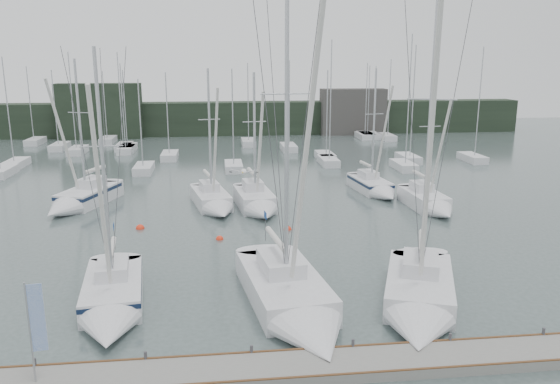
{
  "coord_description": "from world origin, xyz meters",
  "views": [
    {
      "loc": [
        -3.12,
        -23.0,
        11.39
      ],
      "look_at": [
        0.17,
        5.0,
        4.52
      ],
      "focal_mm": 35.0,
      "sensor_mm": 36.0,
      "label": 1
    }
  ],
  "objects_px": {
    "sailboat_near_center": "(297,307)",
    "sailboat_mid_a": "(79,200)",
    "sailboat_near_right": "(419,304)",
    "sailboat_mid_c": "(258,204)",
    "sailboat_mid_b": "(214,203)",
    "sailboat_mid_d": "(376,188)",
    "sailboat_near_left": "(111,303)",
    "buoy_c": "(140,229)",
    "buoy_a": "(220,239)",
    "buoy_b": "(288,230)",
    "dock_banner": "(35,323)",
    "sailboat_mid_e": "(431,204)"
  },
  "relations": [
    {
      "from": "sailboat_near_center",
      "to": "sailboat_near_right",
      "type": "bearing_deg",
      "value": -10.55
    },
    {
      "from": "sailboat_near_right",
      "to": "sailboat_mid_c",
      "type": "distance_m",
      "value": 19.27
    },
    {
      "from": "sailboat_mid_a",
      "to": "sailboat_mid_b",
      "type": "bearing_deg",
      "value": 9.49
    },
    {
      "from": "sailboat_mid_b",
      "to": "buoy_a",
      "type": "xyz_separation_m",
      "value": [
        0.32,
        -7.23,
        -0.55
      ]
    },
    {
      "from": "sailboat_near_center",
      "to": "sailboat_mid_c",
      "type": "relative_size",
      "value": 1.5
    },
    {
      "from": "sailboat_mid_c",
      "to": "buoy_a",
      "type": "xyz_separation_m",
      "value": [
        -2.99,
        -6.36,
        -0.61
      ]
    },
    {
      "from": "sailboat_near_right",
      "to": "buoy_a",
      "type": "bearing_deg",
      "value": 147.59
    },
    {
      "from": "buoy_b",
      "to": "sailboat_near_center",
      "type": "bearing_deg",
      "value": -95.78
    },
    {
      "from": "sailboat_near_center",
      "to": "dock_banner",
      "type": "relative_size",
      "value": 4.54
    },
    {
      "from": "dock_banner",
      "to": "buoy_c",
      "type": "bearing_deg",
      "value": 79.08
    },
    {
      "from": "buoy_b",
      "to": "dock_banner",
      "type": "bearing_deg",
      "value": -122.17
    },
    {
      "from": "sailboat_mid_e",
      "to": "buoy_a",
      "type": "relative_size",
      "value": 21.67
    },
    {
      "from": "sailboat_near_left",
      "to": "buoy_c",
      "type": "relative_size",
      "value": 21.79
    },
    {
      "from": "sailboat_near_left",
      "to": "buoy_b",
      "type": "height_order",
      "value": "sailboat_near_left"
    },
    {
      "from": "buoy_b",
      "to": "buoy_c",
      "type": "relative_size",
      "value": 0.89
    },
    {
      "from": "sailboat_near_left",
      "to": "buoy_b",
      "type": "relative_size",
      "value": 24.53
    },
    {
      "from": "sailboat_near_left",
      "to": "buoy_c",
      "type": "distance_m",
      "value": 13.19
    },
    {
      "from": "sailboat_near_left",
      "to": "buoy_a",
      "type": "distance_m",
      "value": 11.37
    },
    {
      "from": "sailboat_near_center",
      "to": "sailboat_mid_d",
      "type": "height_order",
      "value": "sailboat_near_center"
    },
    {
      "from": "buoy_a",
      "to": "buoy_b",
      "type": "relative_size",
      "value": 0.94
    },
    {
      "from": "sailboat_near_right",
      "to": "sailboat_mid_a",
      "type": "distance_m",
      "value": 28.9
    },
    {
      "from": "buoy_c",
      "to": "dock_banner",
      "type": "bearing_deg",
      "value": -92.85
    },
    {
      "from": "sailboat_mid_c",
      "to": "dock_banner",
      "type": "xyz_separation_m",
      "value": [
        -9.38,
        -22.38,
        1.99
      ]
    },
    {
      "from": "sailboat_near_right",
      "to": "buoy_c",
      "type": "relative_size",
      "value": 27.75
    },
    {
      "from": "sailboat_mid_a",
      "to": "sailboat_near_left",
      "type": "bearing_deg",
      "value": -53.76
    },
    {
      "from": "sailboat_near_center",
      "to": "buoy_a",
      "type": "distance_m",
      "value": 12.18
    },
    {
      "from": "sailboat_near_center",
      "to": "buoy_b",
      "type": "distance_m",
      "value": 13.35
    },
    {
      "from": "sailboat_near_center",
      "to": "sailboat_mid_a",
      "type": "xyz_separation_m",
      "value": [
        -14.24,
        20.75,
        0.04
      ]
    },
    {
      "from": "sailboat_near_right",
      "to": "buoy_a",
      "type": "xyz_separation_m",
      "value": [
        -8.93,
        11.98,
        -0.59
      ]
    },
    {
      "from": "sailboat_near_right",
      "to": "sailboat_mid_b",
      "type": "bearing_deg",
      "value": 136.59
    },
    {
      "from": "buoy_b",
      "to": "buoy_a",
      "type": "bearing_deg",
      "value": -161.49
    },
    {
      "from": "sailboat_mid_c",
      "to": "buoy_b",
      "type": "bearing_deg",
      "value": -77.55
    },
    {
      "from": "sailboat_near_right",
      "to": "buoy_b",
      "type": "xyz_separation_m",
      "value": [
        -4.25,
        13.54,
        -0.59
      ]
    },
    {
      "from": "sailboat_mid_d",
      "to": "buoy_b",
      "type": "height_order",
      "value": "sailboat_mid_d"
    },
    {
      "from": "buoy_b",
      "to": "sailboat_mid_c",
      "type": "bearing_deg",
      "value": 109.39
    },
    {
      "from": "buoy_c",
      "to": "dock_banner",
      "type": "distance_m",
      "value": 19.2
    },
    {
      "from": "sailboat_near_right",
      "to": "sailboat_mid_c",
      "type": "bearing_deg",
      "value": 128.84
    },
    {
      "from": "sailboat_mid_a",
      "to": "sailboat_mid_b",
      "type": "xyz_separation_m",
      "value": [
        10.59,
        -1.81,
        -0.09
      ]
    },
    {
      "from": "sailboat_near_left",
      "to": "sailboat_mid_d",
      "type": "xyz_separation_m",
      "value": [
        18.61,
        20.94,
        -0.0
      ]
    },
    {
      "from": "sailboat_mid_c",
      "to": "buoy_c",
      "type": "xyz_separation_m",
      "value": [
        -8.43,
        -3.38,
        -0.61
      ]
    },
    {
      "from": "sailboat_mid_d",
      "to": "buoy_b",
      "type": "xyz_separation_m",
      "value": [
        -8.92,
        -9.18,
        -0.54
      ]
    },
    {
      "from": "sailboat_mid_e",
      "to": "sailboat_mid_d",
      "type": "bearing_deg",
      "value": 112.62
    },
    {
      "from": "sailboat_near_left",
      "to": "sailboat_mid_b",
      "type": "bearing_deg",
      "value": 68.08
    },
    {
      "from": "sailboat_mid_c",
      "to": "sailboat_mid_e",
      "type": "relative_size",
      "value": 1.05
    },
    {
      "from": "sailboat_mid_b",
      "to": "sailboat_mid_d",
      "type": "xyz_separation_m",
      "value": [
        13.91,
        3.51,
        -0.0
      ]
    },
    {
      "from": "sailboat_mid_a",
      "to": "buoy_c",
      "type": "relative_size",
      "value": 20.83
    },
    {
      "from": "sailboat_mid_d",
      "to": "sailboat_mid_c",
      "type": "bearing_deg",
      "value": -164.73
    },
    {
      "from": "sailboat_near_right",
      "to": "sailboat_mid_e",
      "type": "xyz_separation_m",
      "value": [
        7.32,
        17.0,
        -0.04
      ]
    },
    {
      "from": "sailboat_near_left",
      "to": "buoy_a",
      "type": "height_order",
      "value": "sailboat_near_left"
    },
    {
      "from": "sailboat_mid_e",
      "to": "buoy_b",
      "type": "bearing_deg",
      "value": -165.63
    }
  ]
}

